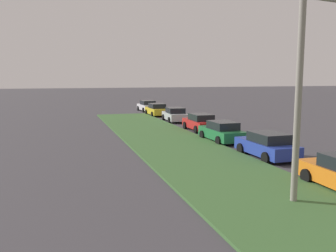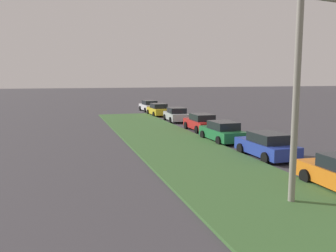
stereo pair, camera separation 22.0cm
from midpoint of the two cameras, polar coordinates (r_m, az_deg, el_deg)
grass_median at (r=16.22m, az=10.69°, el=-8.72°), size 60.00×6.00×0.12m
parked_car_blue at (r=21.51m, az=15.08°, el=-2.97°), size 4.33×2.09×1.47m
parked_car_green at (r=26.20m, az=8.27°, el=-0.89°), size 4.35×2.11×1.47m
parked_car_red at (r=31.24m, az=4.94°, el=0.56°), size 4.30×2.02×1.47m
parked_car_silver at (r=37.56m, az=0.92°, el=1.80°), size 4.40×2.21×1.47m
parked_car_yellow at (r=43.28m, az=-1.95°, el=2.59°), size 4.33×2.09×1.47m
parked_car_white at (r=48.83m, az=-3.41°, el=3.17°), size 4.37×2.15×1.47m
streetlight at (r=13.79m, az=20.58°, el=6.29°), size 0.81×2.86×7.50m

